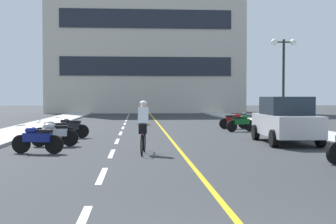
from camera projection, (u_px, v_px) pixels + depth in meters
ground_plane at (158, 129)px, 25.38m from camera, size 140.00×140.00×0.00m
curb_left at (40, 125)px, 27.86m from camera, size 2.40×72.00×0.12m
curb_right at (267, 124)px, 28.87m from camera, size 2.40×72.00×0.12m
lane_dash_1 at (102, 175)px, 10.28m from camera, size 0.14×2.20×0.01m
lane_dash_2 at (112, 154)px, 14.27m from camera, size 0.14×2.20×0.01m
lane_dash_3 at (117, 141)px, 18.26m from camera, size 0.14×2.20×0.01m
lane_dash_4 at (121, 133)px, 22.25m from camera, size 0.14×2.20×0.01m
lane_dash_5 at (123, 128)px, 26.23m from camera, size 0.14×2.20×0.01m
lane_dash_6 at (125, 124)px, 30.22m from camera, size 0.14×2.20×0.01m
lane_dash_7 at (126, 121)px, 34.21m from camera, size 0.14×2.20×0.01m
lane_dash_8 at (127, 118)px, 38.20m from camera, size 0.14×2.20×0.01m
lane_dash_9 at (128, 116)px, 42.19m from camera, size 0.14×2.20×0.01m
lane_dash_10 at (129, 115)px, 46.17m from camera, size 0.14×2.20×0.01m
lane_dash_11 at (129, 113)px, 50.16m from camera, size 0.14×2.20×0.01m
centre_line_yellow at (160, 125)px, 28.39m from camera, size 0.12×66.00×0.01m
office_building at (146, 39)px, 52.62m from camera, size 22.39×7.37×17.30m
street_lamp_mid at (284, 62)px, 25.36m from camera, size 1.46×0.36×4.98m
parked_car_near at (286, 120)px, 17.44m from camera, size 2.03×4.25×1.82m
motorcycle_3 at (37, 139)px, 14.25m from camera, size 1.69×0.62×0.92m
motorcycle_4 at (54, 134)px, 16.28m from camera, size 1.70×0.60×0.92m
motorcycle_5 at (54, 130)px, 17.83m from camera, size 1.70×0.60×0.92m
motorcycle_6 at (69, 127)px, 19.70m from camera, size 1.70×0.60×0.92m
motorcycle_7 at (241, 122)px, 23.42m from camera, size 1.64×0.80×0.92m
motorcycle_8 at (234, 121)px, 25.41m from camera, size 1.70×0.60×0.92m
cyclist_rider at (143, 126)px, 14.25m from camera, size 0.43×1.77×1.71m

